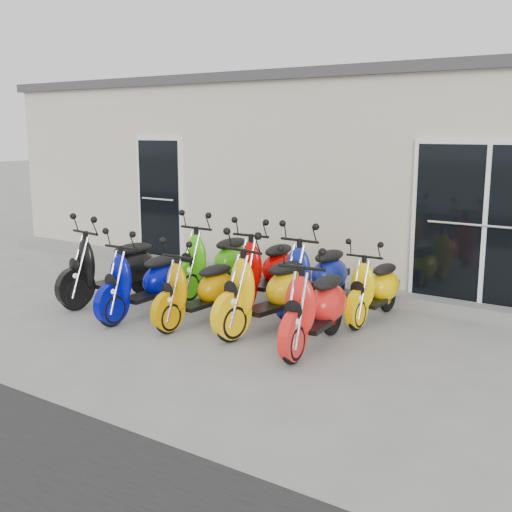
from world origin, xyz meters
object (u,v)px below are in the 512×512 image
object	(u,v)px
scooter_front_blue	(143,271)
scooter_back_green	(215,252)
scooter_back_blue	(315,266)
scooter_back_red	(265,259)
scooter_front_black	(111,257)
scooter_front_orange_a	(198,280)
scooter_back_yellow	(375,278)
scooter_front_red	(315,295)
scooter_front_orange_b	(267,279)

from	to	relation	value
scooter_front_blue	scooter_back_green	world-z (taller)	scooter_back_green
scooter_front_blue	scooter_back_blue	distance (m)	2.29
scooter_back_red	scooter_back_green	bearing A→B (deg)	178.06
scooter_front_black	scooter_back_red	world-z (taller)	scooter_front_black
scooter_back_green	scooter_back_red	bearing A→B (deg)	3.89
scooter_front_orange_a	scooter_back_green	xyz separation A→B (m)	(-0.72, 1.27, 0.08)
scooter_front_orange_a	scooter_back_green	distance (m)	1.46
scooter_front_blue	scooter_back_red	size ratio (longest dim) A/B	0.95
scooter_back_green	scooter_back_yellow	distance (m)	2.51
scooter_front_red	scooter_back_yellow	world-z (taller)	scooter_front_red
scooter_back_red	scooter_back_yellow	xyz separation A→B (m)	(1.61, 0.12, -0.09)
scooter_front_blue	scooter_back_yellow	size ratio (longest dim) A/B	1.10
scooter_front_black	scooter_back_green	xyz separation A→B (m)	(0.96, 1.16, 0.00)
scooter_front_black	scooter_back_yellow	bearing A→B (deg)	28.46
scooter_front_orange_a	scooter_front_red	distance (m)	1.69
scooter_front_blue	scooter_back_green	size ratio (longest dim) A/B	0.93
scooter_back_green	scooter_back_blue	distance (m)	1.69
scooter_front_red	scooter_front_orange_a	bearing A→B (deg)	174.71
scooter_front_orange_a	scooter_back_green	bearing A→B (deg)	122.52
scooter_back_green	scooter_back_red	xyz separation A→B (m)	(0.89, 0.02, -0.02)
scooter_back_red	scooter_back_blue	bearing A→B (deg)	-3.94
scooter_front_blue	scooter_front_orange_a	bearing A→B (deg)	9.59
scooter_front_orange_b	scooter_back_blue	world-z (taller)	scooter_front_orange_b
scooter_front_blue	scooter_front_orange_b	distance (m)	1.74
scooter_front_orange_a	scooter_back_yellow	xyz separation A→B (m)	(1.78, 1.41, -0.02)
scooter_front_orange_b	scooter_back_green	bearing A→B (deg)	156.37
scooter_front_blue	scooter_back_blue	world-z (taller)	scooter_back_blue
scooter_front_orange_a	scooter_front_red	xyz separation A→B (m)	(1.69, 0.03, 0.05)
scooter_back_blue	scooter_back_yellow	bearing A→B (deg)	10.44
scooter_front_red	scooter_front_blue	bearing A→B (deg)	177.86
scooter_front_blue	scooter_back_yellow	world-z (taller)	scooter_front_blue
scooter_front_orange_b	scooter_back_red	size ratio (longest dim) A/B	1.02
scooter_front_orange_b	scooter_front_orange_a	bearing A→B (deg)	-154.78
scooter_back_green	scooter_back_blue	world-z (taller)	scooter_back_green
scooter_front_black	scooter_back_blue	distance (m)	2.90
scooter_front_black	scooter_front_orange_a	xyz separation A→B (m)	(1.68, -0.12, -0.08)
scooter_front_orange_b	scooter_front_red	bearing A→B (deg)	-7.18
scooter_front_orange_b	scooter_back_yellow	size ratio (longest dim) A/B	1.18
scooter_front_orange_b	scooter_back_red	bearing A→B (deg)	133.23
scooter_back_green	scooter_back_blue	bearing A→B (deg)	2.94
scooter_front_orange_a	scooter_back_yellow	bearing A→B (deg)	41.51
scooter_back_red	scooter_back_yellow	distance (m)	1.62
scooter_front_red	scooter_back_yellow	bearing A→B (deg)	79.85
scooter_front_orange_a	scooter_back_blue	size ratio (longest dim) A/B	0.88
scooter_front_red	scooter_back_blue	bearing A→B (deg)	113.27
scooter_front_orange_a	scooter_back_green	size ratio (longest dim) A/B	0.87
scooter_front_red	scooter_back_red	size ratio (longest dim) A/B	0.97
scooter_front_red	scooter_front_black	bearing A→B (deg)	172.29
scooter_back_green	scooter_back_blue	xyz separation A→B (m)	(1.69, 0.01, -0.01)
scooter_front_blue	scooter_back_blue	size ratio (longest dim) A/B	0.94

